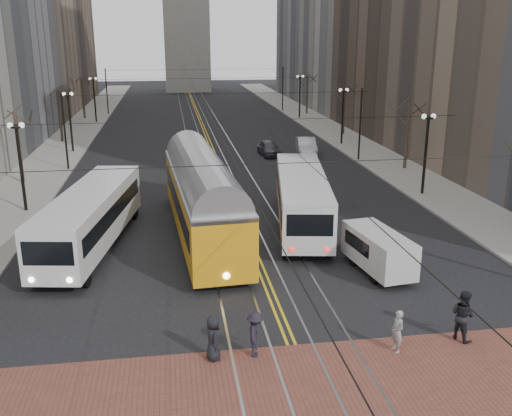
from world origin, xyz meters
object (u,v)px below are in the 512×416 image
object	(u,v)px
streetcar	(203,204)
rear_bus	(302,201)
sedan_grey	(269,148)
pedestrian_a	(213,338)
cargo_van	(378,253)
pedestrian_c	(463,315)
pedestrian_d	(255,334)
pedestrian_b	(397,331)
sedan_silver	(306,146)
transit_bus	(91,220)

from	to	relation	value
streetcar	rear_bus	xyz separation A→B (m)	(5.96, 0.76, -0.26)
streetcar	sedan_grey	distance (m)	23.40
pedestrian_a	streetcar	bearing A→B (deg)	-13.26
cargo_van	pedestrian_c	bearing A→B (deg)	-90.42
pedestrian_a	pedestrian_d	distance (m)	1.52
streetcar	rear_bus	world-z (taller)	streetcar
pedestrian_b	pedestrian_c	size ratio (longest dim) A/B	0.81
streetcar	pedestrian_c	world-z (taller)	streetcar
sedan_grey	pedestrian_c	bearing A→B (deg)	-92.58
sedan_grey	sedan_silver	world-z (taller)	sedan_silver
pedestrian_a	sedan_grey	bearing A→B (deg)	-24.28
sedan_grey	pedestrian_b	xyz separation A→B (m)	(-1.51, -35.74, 0.11)
rear_bus	pedestrian_a	size ratio (longest dim) A/B	7.41
cargo_van	sedan_grey	xyz separation A→B (m)	(-0.35, 28.66, -0.32)
pedestrian_b	pedestrian_d	bearing A→B (deg)	-106.50
sedan_silver	pedestrian_a	xyz separation A→B (m)	(-11.80, -35.14, 0.04)
rear_bus	pedestrian_d	size ratio (longest dim) A/B	7.28
pedestrian_d	sedan_grey	bearing A→B (deg)	-2.14
transit_bus	pedestrian_b	distance (m)	17.67
pedestrian_b	pedestrian_d	xyz separation A→B (m)	(-5.15, 0.47, 0.05)
rear_bus	pedestrian_c	size ratio (longest dim) A/B	6.27
cargo_van	pedestrian_b	size ratio (longest dim) A/B	2.88
pedestrian_a	pedestrian_b	xyz separation A→B (m)	(6.67, -0.47, -0.03)
streetcar	pedestrian_d	distance (m)	13.29
transit_bus	pedestrian_c	xyz separation A→B (m)	(15.04, -12.21, -0.57)
streetcar	pedestrian_c	distance (m)	15.99
pedestrian_b	pedestrian_c	world-z (taller)	pedestrian_c
sedan_grey	pedestrian_b	distance (m)	35.77
streetcar	cargo_van	distance (m)	10.46
streetcar	pedestrian_a	xyz separation A→B (m)	(-0.47, -13.21, -1.03)
transit_bus	rear_bus	distance (m)	12.17
pedestrian_d	streetcar	bearing A→B (deg)	13.09
rear_bus	sedan_grey	world-z (taller)	rear_bus
rear_bus	pedestrian_b	world-z (taller)	rear_bus
pedestrian_a	pedestrian_b	bearing A→B (deg)	-105.27
transit_bus	pedestrian_b	world-z (taller)	transit_bus
transit_bus	rear_bus	size ratio (longest dim) A/B	1.02
streetcar	rear_bus	size ratio (longest dim) A/B	1.29
rear_bus	cargo_van	xyz separation A→B (m)	(2.10, -7.36, -0.60)
sedan_grey	pedestrian_c	world-z (taller)	pedestrian_c
pedestrian_d	sedan_silver	bearing A→B (deg)	-7.75
pedestrian_d	pedestrian_a	bearing A→B (deg)	98.57
transit_bus	cargo_van	world-z (taller)	transit_bus
pedestrian_c	streetcar	bearing A→B (deg)	8.95
pedestrian_d	pedestrian_b	bearing A→B (deg)	-86.68
sedan_grey	rear_bus	bearing A→B (deg)	-99.31
transit_bus	sedan_grey	size ratio (longest dim) A/B	3.05
pedestrian_a	transit_bus	bearing A→B (deg)	13.43
streetcar	pedestrian_c	bearing A→B (deg)	-59.65
sedan_grey	pedestrian_b	bearing A→B (deg)	-97.04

